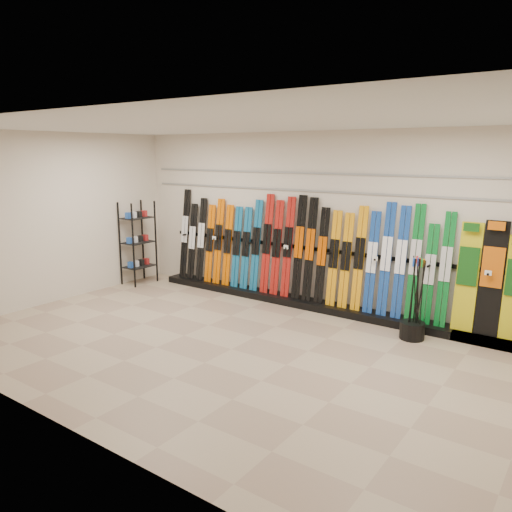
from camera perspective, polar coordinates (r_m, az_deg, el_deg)
The scene contains 12 objects.
floor at distance 6.96m, azimuth -2.83°, elevation -10.59°, with size 8.00×8.00×0.00m, color gray.
back_wall at distance 8.61m, azimuth 7.46°, elevation 4.03°, with size 8.00×8.00×0.00m, color beige.
left_wall at distance 9.53m, azimuth -22.22°, elevation 3.99°, with size 5.00×5.00×0.00m, color beige.
ceiling at distance 6.44m, azimuth -3.10°, elevation 14.92°, with size 8.00×8.00×0.00m, color silver.
ski_rack_base at distance 8.63m, azimuth 7.83°, elevation -5.77°, with size 8.00×0.40×0.12m, color black.
skis at distance 8.77m, azimuth 4.39°, elevation 0.60°, with size 5.37×0.25×1.81m.
snowboards at distance 7.70m, azimuth 25.26°, elevation -2.59°, with size 0.95×0.25×1.61m.
accessory_rack at distance 10.43m, azimuth -13.33°, elevation 1.48°, with size 0.40×0.60×1.68m, color black.
pole_bin at distance 7.61m, azimuth 17.40°, elevation -8.12°, with size 0.35×0.35×0.25m, color black.
ski_poles at distance 7.46m, azimuth 17.84°, elevation -4.65°, with size 0.26×0.25×1.18m.
slatwall_rail_0 at distance 8.54m, azimuth 7.48°, elevation 7.34°, with size 7.60×0.02×0.03m, color gray.
slatwall_rail_1 at distance 8.52m, azimuth 7.54°, elevation 9.35°, with size 7.60×0.02×0.03m, color gray.
Camera 1 is at (4.01, -5.04, 2.64)m, focal length 35.00 mm.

